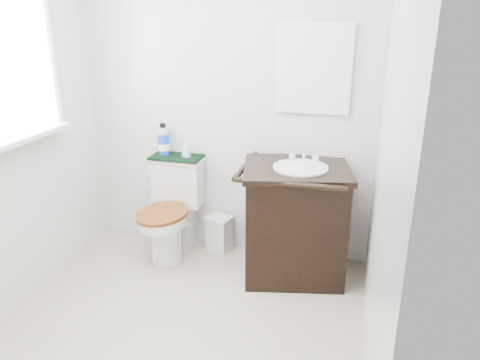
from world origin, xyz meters
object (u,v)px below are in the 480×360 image
at_px(mouthwash_bottle, 163,140).
at_px(cup, 186,151).
at_px(trash_bin, 219,233).
at_px(vanity, 295,218).
at_px(toilet, 173,214).

bearing_deg(mouthwash_bottle, cup, -4.48).
bearing_deg(trash_bin, vanity, -17.40).
bearing_deg(trash_bin, cup, 179.13).
height_order(toilet, mouthwash_bottle, mouthwash_bottle).
height_order(toilet, vanity, vanity).
xyz_separation_m(vanity, mouthwash_bottle, (-1.08, 0.22, 0.45)).
height_order(toilet, cup, cup).
xyz_separation_m(toilet, cup, (0.08, 0.13, 0.48)).
relative_size(toilet, vanity, 0.81).
relative_size(vanity, trash_bin, 3.18).
relative_size(vanity, mouthwash_bottle, 3.75).
bearing_deg(toilet, cup, 60.04).
bearing_deg(vanity, toilet, 176.01).
height_order(vanity, mouthwash_bottle, mouthwash_bottle).
xyz_separation_m(trash_bin, mouthwash_bottle, (-0.45, 0.02, 0.73)).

